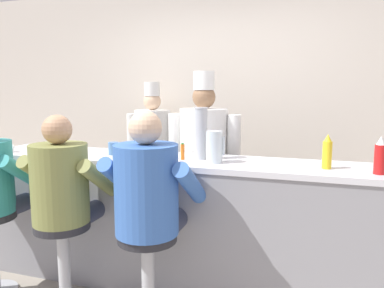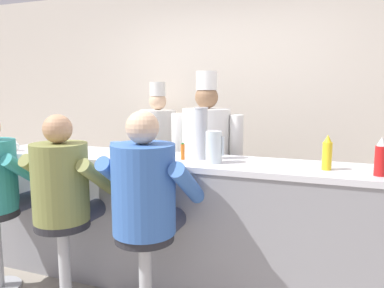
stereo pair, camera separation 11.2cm
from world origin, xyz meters
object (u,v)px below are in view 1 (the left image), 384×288
Objects in this scene: hot_sauce_bottle_orange at (183,152)px; breakfast_plate at (56,149)px; water_pitcher_clear at (214,147)px; coffee_mug_white at (6,148)px; diner_seated_olive at (63,191)px; cook_in_whites_near at (153,147)px; diner_seated_blue at (149,197)px; cereal_bowl at (127,155)px; coffee_mug_blue at (114,148)px; mustard_bottle_yellow at (327,153)px; cook_in_whites_far at (204,158)px; ketchup_bottle_red at (380,157)px; cup_stack_steel at (201,133)px.

breakfast_plate is (-1.17, 0.05, -0.04)m from hot_sauce_bottle_orange.
water_pitcher_clear is 1.77m from coffee_mug_white.
cook_in_whites_near is at bearing 93.45° from diner_seated_olive.
diner_seated_blue is (-0.05, -0.49, -0.21)m from hot_sauce_bottle_orange.
cereal_bowl is 0.20m from coffee_mug_blue.
diner_seated_olive reaches higher than breakfast_plate.
mustard_bottle_yellow is at bearing 24.36° from diner_seated_blue.
diner_seated_blue is 1.88m from cook_in_whites_near.
cook_in_whites_far reaches higher than mustard_bottle_yellow.
ketchup_bottle_red is at bearing -13.31° from mustard_bottle_yellow.
coffee_mug_white is at bearing 156.61° from diner_seated_olive.
coffee_mug_blue is at bearing 176.60° from hot_sauce_bottle_orange.
cereal_bowl is at bearing -177.87° from mustard_bottle_yellow.
cook_in_whites_near is (-0.10, 1.73, 0.04)m from diner_seated_olive.
diner_seated_blue is 1.06m from cook_in_whites_far.
ketchup_bottle_red is 0.17× the size of diner_seated_blue.
breakfast_plate is at bearing 28.44° from coffee_mug_white.
breakfast_plate is 0.17× the size of cook_in_whites_near.
coffee_mug_blue is 0.08× the size of cook_in_whites_near.
ketchup_bottle_red is 1.76× the size of coffee_mug_white.
cook_in_whites_near is at bearing 105.99° from cereal_bowl.
cook_in_whites_near is (-2.11, 1.32, -0.24)m from ketchup_bottle_red.
cup_stack_steel is at bearing 2.75° from coffee_mug_blue.
mustard_bottle_yellow reaches higher than coffee_mug_white.
cook_in_whites_near is (0.37, 1.19, -0.14)m from breakfast_plate.
hot_sauce_bottle_orange is at bearing 5.25° from coffee_mug_white.
cook_in_whites_far is (-0.26, 0.60, -0.20)m from water_pitcher_clear.
water_pitcher_clear is 1.75× the size of coffee_mug_blue.
cook_in_whites_near is (-0.20, 1.20, -0.18)m from coffee_mug_blue.
coffee_mug_white is (-1.51, -0.14, -0.02)m from hot_sauce_bottle_orange.
ketchup_bottle_red reaches higher than breakfast_plate.
mustard_bottle_yellow is 1.02× the size of water_pitcher_clear.
cook_in_whites_near is at bearing 99.51° from coffee_mug_blue.
breakfast_plate is 1.25m from diner_seated_blue.
water_pitcher_clear is 0.58× the size of cup_stack_steel.
cereal_bowl is (0.74, -0.11, 0.01)m from breakfast_plate.
mustard_bottle_yellow is 1.18m from cook_in_whites_far.
diner_seated_olive reaches higher than ketchup_bottle_red.
water_pitcher_clear is 0.13× the size of cook_in_whites_far.
diner_seated_blue is at bearing -48.98° from cereal_bowl.
ketchup_bottle_red reaches higher than water_pitcher_clear.
breakfast_plate is at bearing 131.26° from diner_seated_olive.
water_pitcher_clear is 0.68m from cook_in_whites_far.
mustard_bottle_yellow is 1.72× the size of coffee_mug_white.
diner_seated_olive is (-0.10, -0.53, -0.22)m from coffee_mug_blue.
hot_sauce_bottle_orange is 0.26m from water_pitcher_clear.
cup_stack_steel reaches higher than coffee_mug_blue.
cook_in_whites_near is at bearing 139.59° from cook_in_whites_far.
cook_in_whites_far reaches higher than water_pitcher_clear.
cup_stack_steel is 0.28× the size of diner_seated_olive.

